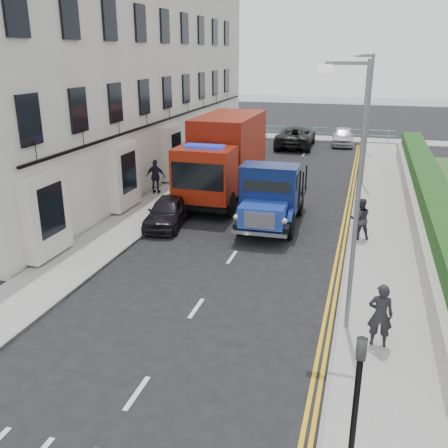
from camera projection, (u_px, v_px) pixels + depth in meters
ground at (216, 280)px, 16.48m from camera, size 120.00×120.00×0.00m
pavement_west at (171, 195)px, 25.99m from camera, size 2.40×38.00×0.12m
pavement_east at (381, 212)px, 23.24m from camera, size 2.60×38.00×0.12m
promenade at (315, 138)px, 42.78m from camera, size 30.00×2.50×0.12m
sea_plane at (339, 104)px, 70.93m from camera, size 120.00×120.00×0.00m
terrace_west at (123, 51)px, 28.40m from camera, size 6.31×30.20×14.25m
garden_east at (427, 198)px, 22.46m from camera, size 1.45×28.00×1.75m
seafront_railing at (314, 134)px, 41.88m from camera, size 13.00×0.08×1.11m
lamp_near at (354, 187)px, 12.26m from camera, size 1.23×0.18×7.00m
lamp_mid at (366, 113)px, 26.78m from camera, size 1.23×0.18×7.00m
lamp_far at (368, 97)px, 35.85m from camera, size 1.23×0.18×7.00m
traffic_signal at (357, 395)px, 7.79m from camera, size 0.16×0.20×3.10m
bedford_lorry at (270, 200)px, 20.82m from camera, size 2.45×5.89×2.75m
red_lorry at (224, 155)px, 25.13m from camera, size 2.72×7.84×4.10m
parked_car_front at (168, 211)px, 21.46m from camera, size 1.88×3.82×1.25m
parked_car_mid at (217, 172)px, 28.07m from camera, size 2.08×4.60×1.46m
parked_car_rear at (237, 166)px, 30.02m from camera, size 1.75×4.25×1.23m
seafront_car_left at (296, 136)px, 39.06m from camera, size 2.91×6.01×1.65m
seafront_car_right at (343, 136)px, 39.77m from camera, size 1.91×4.26×1.42m
pedestrian_east_near at (380, 315)px, 12.37m from camera, size 0.62×0.41×1.69m
pedestrian_east_far at (360, 219)px, 19.52m from camera, size 0.96×0.85×1.65m
pedestrian_west_near at (156, 176)px, 25.86m from camera, size 1.05×0.48×1.76m
pedestrian_west_far at (195, 154)px, 31.37m from camera, size 0.95×0.71×1.78m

